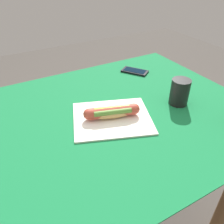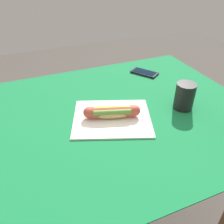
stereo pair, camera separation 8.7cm
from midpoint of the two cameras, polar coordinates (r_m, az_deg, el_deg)
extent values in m
cylinder|color=brown|center=(1.57, 6.88, -1.41)|extent=(0.07, 0.07, 0.72)
cube|color=brown|center=(0.91, -5.99, -2.55)|extent=(1.18, 0.83, 0.03)
cube|color=#146B38|center=(0.90, -6.06, -1.68)|extent=(1.24, 0.89, 0.00)
cube|color=silver|center=(0.89, -2.81, -1.53)|extent=(0.36, 0.33, 0.01)
ellipsoid|color=tan|center=(0.87, -2.86, -0.26)|extent=(0.17, 0.10, 0.04)
cylinder|color=#B24233|center=(0.87, -2.86, 0.01)|extent=(0.18, 0.09, 0.04)
sphere|color=#B24233|center=(0.87, -8.50, -0.65)|extent=(0.04, 0.04, 0.04)
sphere|color=#B24233|center=(0.89, 2.64, 0.65)|extent=(0.04, 0.04, 0.04)
cube|color=yellow|center=(0.86, -2.90, 1.05)|extent=(0.13, 0.05, 0.00)
cylinder|color=#568433|center=(0.85, -2.71, -0.15)|extent=(0.14, 0.06, 0.02)
cube|color=black|center=(1.24, 3.54, 9.81)|extent=(0.13, 0.15, 0.01)
cube|color=black|center=(1.24, 3.55, 10.04)|extent=(0.11, 0.12, 0.00)
cylinder|color=black|center=(0.98, 13.72, 4.70)|extent=(0.08, 0.08, 0.11)
camera|label=1|loc=(0.04, -92.86, -1.98)|focal=37.58mm
camera|label=2|loc=(0.04, 87.14, 1.98)|focal=37.58mm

